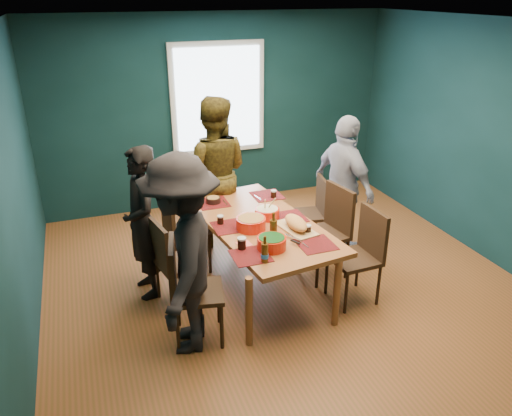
# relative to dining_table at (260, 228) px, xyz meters

# --- Properties ---
(room) EXTENTS (5.01, 5.01, 2.71)m
(room) POSITION_rel_dining_table_xyz_m (0.26, 0.21, 0.69)
(room) COLOR brown
(room) RESTS_ON ground
(dining_table) EXTENTS (1.24, 2.09, 0.75)m
(dining_table) POSITION_rel_dining_table_xyz_m (0.00, 0.00, 0.00)
(dining_table) COLOR brown
(dining_table) RESTS_ON floor
(chair_left_far) EXTENTS (0.48, 0.48, 0.99)m
(chair_left_far) POSITION_rel_dining_table_xyz_m (-0.74, 0.59, -0.11)
(chair_left_far) COLOR black
(chair_left_far) RESTS_ON floor
(chair_left_mid) EXTENTS (0.49, 0.49, 0.92)m
(chair_left_mid) POSITION_rel_dining_table_xyz_m (-0.95, -0.04, -0.14)
(chair_left_mid) COLOR black
(chair_left_mid) RESTS_ON floor
(chair_left_near) EXTENTS (0.53, 0.53, 1.00)m
(chair_left_near) POSITION_rel_dining_table_xyz_m (-0.92, -0.63, -0.10)
(chair_left_near) COLOR black
(chair_left_near) RESTS_ON floor
(chair_right_far) EXTENTS (0.46, 0.46, 0.89)m
(chair_right_far) POSITION_rel_dining_table_xyz_m (0.93, 0.61, -0.16)
(chair_right_far) COLOR black
(chair_right_far) RESTS_ON floor
(chair_right_mid) EXTENTS (0.54, 0.54, 1.03)m
(chair_right_mid) POSITION_rel_dining_table_xyz_m (0.81, -0.02, -0.08)
(chair_right_mid) COLOR black
(chair_right_mid) RESTS_ON floor
(chair_right_near) EXTENTS (0.46, 0.46, 0.98)m
(chair_right_near) POSITION_rel_dining_table_xyz_m (0.89, -0.58, -0.11)
(chair_right_near) COLOR black
(chair_right_near) RESTS_ON floor
(person_far_left) EXTENTS (0.43, 0.61, 1.60)m
(person_far_left) POSITION_rel_dining_table_xyz_m (-1.16, 0.28, 0.12)
(person_far_left) COLOR black
(person_far_left) RESTS_ON floor
(person_back) EXTENTS (1.08, 0.96, 1.85)m
(person_back) POSITION_rel_dining_table_xyz_m (-0.17, 1.15, 0.24)
(person_back) COLOR black
(person_back) RESTS_ON floor
(person_right) EXTENTS (0.58, 1.04, 1.68)m
(person_right) POSITION_rel_dining_table_xyz_m (1.20, 0.42, 0.16)
(person_right) COLOR white
(person_right) RESTS_ON floor
(person_near_left) EXTENTS (1.01, 1.32, 1.80)m
(person_near_left) POSITION_rel_dining_table_xyz_m (-0.95, -0.70, 0.22)
(person_near_left) COLOR black
(person_near_left) RESTS_ON floor
(bowl_salad) EXTENTS (0.30, 0.30, 0.12)m
(bowl_salad) POSITION_rel_dining_table_xyz_m (-0.14, -0.12, 0.14)
(bowl_salad) COLOR red
(bowl_salad) RESTS_ON dining_table
(bowl_dumpling) EXTENTS (0.26, 0.26, 0.24)m
(bowl_dumpling) POSITION_rel_dining_table_xyz_m (0.11, 0.08, 0.13)
(bowl_dumpling) COLOR red
(bowl_dumpling) RESTS_ON dining_table
(bowl_herbs) EXTENTS (0.28, 0.28, 0.12)m
(bowl_herbs) POSITION_rel_dining_table_xyz_m (-0.10, -0.57, 0.13)
(bowl_herbs) COLOR red
(bowl_herbs) RESTS_ON dining_table
(cutting_board) EXTENTS (0.33, 0.61, 0.13)m
(cutting_board) POSITION_rel_dining_table_xyz_m (0.28, -0.29, 0.13)
(cutting_board) COLOR tan
(cutting_board) RESTS_ON dining_table
(small_bowl) EXTENTS (0.16, 0.16, 0.07)m
(small_bowl) POSITION_rel_dining_table_xyz_m (-0.32, 0.65, 0.11)
(small_bowl) COLOR black
(small_bowl) RESTS_ON dining_table
(beer_bottle_a) EXTENTS (0.07, 0.07, 0.25)m
(beer_bottle_a) POSITION_rel_dining_table_xyz_m (-0.24, -0.78, 0.16)
(beer_bottle_a) COLOR #43290C
(beer_bottle_a) RESTS_ON dining_table
(beer_bottle_b) EXTENTS (0.07, 0.07, 0.28)m
(beer_bottle_b) POSITION_rel_dining_table_xyz_m (-0.01, -0.40, 0.18)
(beer_bottle_b) COLOR #43290C
(beer_bottle_b) RESTS_ON dining_table
(cola_glass_a) EXTENTS (0.08, 0.08, 0.12)m
(cola_glass_a) POSITION_rel_dining_table_xyz_m (-0.36, -0.49, 0.14)
(cola_glass_a) COLOR black
(cola_glass_a) RESTS_ON dining_table
(cola_glass_b) EXTENTS (0.06, 0.06, 0.09)m
(cola_glass_b) POSITION_rel_dining_table_xyz_m (0.36, -0.40, 0.12)
(cola_glass_b) COLOR black
(cola_glass_b) RESTS_ON dining_table
(cola_glass_c) EXTENTS (0.07, 0.07, 0.09)m
(cola_glass_c) POSITION_rel_dining_table_xyz_m (0.37, 0.56, 0.12)
(cola_glass_c) COLOR black
(cola_glass_c) RESTS_ON dining_table
(cola_glass_d) EXTENTS (0.07, 0.07, 0.09)m
(cola_glass_d) POSITION_rel_dining_table_xyz_m (-0.40, 0.09, 0.12)
(cola_glass_d) COLOR black
(cola_glass_d) RESTS_ON dining_table
(napkin_a) EXTENTS (0.21, 0.21, 0.00)m
(napkin_a) POSITION_rel_dining_table_xyz_m (0.39, 0.01, 0.07)
(napkin_a) COLOR #E56064
(napkin_a) RESTS_ON dining_table
(napkin_b) EXTENTS (0.14, 0.14, 0.00)m
(napkin_b) POSITION_rel_dining_table_xyz_m (-0.31, -0.40, 0.07)
(napkin_b) COLOR #E56064
(napkin_b) RESTS_ON dining_table
(napkin_c) EXTENTS (0.18, 0.18, 0.00)m
(napkin_c) POSITION_rel_dining_table_xyz_m (0.34, -0.66, 0.07)
(napkin_c) COLOR #E56064
(napkin_c) RESTS_ON dining_table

